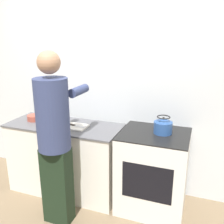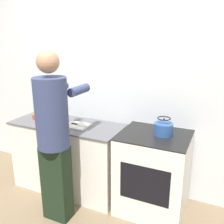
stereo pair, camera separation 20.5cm
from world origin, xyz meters
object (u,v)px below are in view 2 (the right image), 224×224
object	(u,v)px
cutting_board	(77,126)
bowl_prep	(40,116)
knife	(79,125)
oven	(153,173)
person	(54,133)
canister_jar	(58,115)
kettle	(163,128)

from	to	relation	value
cutting_board	bowl_prep	xyz separation A→B (m)	(-0.60, 0.06, 0.02)
cutting_board	knife	size ratio (longest dim) A/B	1.28
oven	knife	distance (m)	1.01
cutting_board	bowl_prep	bearing A→B (deg)	174.14
oven	knife	size ratio (longest dim) A/B	4.17
oven	cutting_board	world-z (taller)	oven
knife	person	bearing A→B (deg)	-81.17
person	knife	distance (m)	0.48
oven	bowl_prep	bearing A→B (deg)	-179.37
cutting_board	bowl_prep	size ratio (longest dim) A/B	1.50
cutting_board	knife	bearing A→B (deg)	15.51
person	canister_jar	size ratio (longest dim) A/B	11.11
bowl_prep	cutting_board	bearing A→B (deg)	-5.86
knife	kettle	distance (m)	0.98
oven	kettle	bearing A→B (deg)	25.57
kettle	canister_jar	xyz separation A→B (m)	(-1.34, -0.02, -0.03)
person	canister_jar	xyz separation A→B (m)	(-0.38, 0.57, -0.02)
kettle	bowl_prep	distance (m)	1.60
person	cutting_board	xyz separation A→B (m)	(-0.03, 0.47, -0.08)
kettle	bowl_prep	world-z (taller)	kettle
cutting_board	bowl_prep	distance (m)	0.60
kettle	canister_jar	size ratio (longest dim) A/B	1.23
person	knife	xyz separation A→B (m)	(-0.01, 0.48, -0.07)
oven	person	xyz separation A→B (m)	(-0.88, -0.55, 0.52)
person	knife	bearing A→B (deg)	91.46
knife	oven	bearing A→B (deg)	12.00
person	canister_jar	distance (m)	0.68
oven	knife	xyz separation A→B (m)	(-0.90, -0.07, 0.45)
person	bowl_prep	world-z (taller)	person
bowl_prep	canister_jar	distance (m)	0.26
kettle	bowl_prep	size ratio (longest dim) A/B	1.05
canister_jar	cutting_board	bearing A→B (deg)	-15.45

